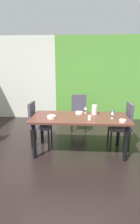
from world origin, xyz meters
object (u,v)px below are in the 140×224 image
at_px(chair_left_far, 38,122).
at_px(cup_east, 90,118).
at_px(chair_head_far, 79,111).
at_px(wine_glass_corner, 113,113).
at_px(dining_table, 80,121).
at_px(chair_right_far, 123,123).
at_px(serving_bowl_near_window, 123,121).
at_px(wine_glass_south, 85,108).
at_px(pitcher_right, 94,110).
at_px(serving_bowl_north, 51,117).
at_px(serving_bowl_rear, 79,113).
at_px(cup_near_shelf, 113,112).

distance_m(chair_left_far, cup_east, 1.26).
xyz_separation_m(chair_head_far, wine_glass_corner, (0.66, -1.45, 0.33)).
height_order(dining_table, chair_right_far, chair_right_far).
bearing_deg(dining_table, serving_bowl_near_window, -21.10).
distance_m(wine_glass_south, wine_glass_corner, 0.63).
xyz_separation_m(wine_glass_corner, pitcher_right, (-0.32, 0.28, -0.01)).
distance_m(serving_bowl_near_window, pitcher_right, 0.68).
bearing_deg(chair_head_far, serving_bowl_north, 71.36).
bearing_deg(wine_glass_south, pitcher_right, -27.08).
distance_m(serving_bowl_rear, cup_near_shelf, 0.70).
xyz_separation_m(chair_head_far, serving_bowl_north, (-0.51, -1.51, 0.25)).
height_order(serving_bowl_north, cup_near_shelf, cup_near_shelf).
bearing_deg(wine_glass_south, wine_glass_corner, -36.38).
bearing_deg(wine_glass_corner, dining_table, 171.68).
bearing_deg(serving_bowl_near_window, chair_head_far, 116.01).
xyz_separation_m(dining_table, chair_head_far, (-0.04, 1.36, -0.14)).
distance_m(dining_table, wine_glass_south, 0.36).
height_order(dining_table, serving_bowl_near_window, serving_bowl_near_window).
xyz_separation_m(chair_head_far, serving_bowl_near_window, (0.81, -1.66, 0.25)).
relative_size(chair_left_far, cup_east, 11.57).
xyz_separation_m(chair_left_far, wine_glass_corner, (1.56, -0.39, 0.33)).
bearing_deg(serving_bowl_near_window, chair_right_far, 74.64).
distance_m(chair_head_far, wine_glass_south, 1.13).
bearing_deg(cup_east, wine_glass_corner, 14.59).
distance_m(chair_head_far, cup_east, 1.60).
height_order(serving_bowl_near_window, pitcher_right, pitcher_right).
bearing_deg(serving_bowl_rear, chair_right_far, 5.67).
bearing_deg(serving_bowl_near_window, serving_bowl_rear, 147.38).
distance_m(wine_glass_corner, serving_bowl_near_window, 0.27).
bearing_deg(chair_head_far, serving_bowl_near_window, 116.01).
bearing_deg(serving_bowl_rear, wine_glass_south, 29.88).
relative_size(chair_left_far, chair_right_far, 0.99).
bearing_deg(serving_bowl_rear, chair_left_far, 174.13).
distance_m(serving_bowl_north, pitcher_right, 0.91).
bearing_deg(pitcher_right, cup_near_shelf, 8.24).
bearing_deg(chair_right_far, wine_glass_corner, 141.57).
xyz_separation_m(chair_head_far, serving_bowl_rear, (0.02, -1.15, 0.25)).
xyz_separation_m(wine_glass_south, cup_east, (0.07, -0.49, -0.06)).
xyz_separation_m(wine_glass_corner, serving_bowl_rear, (-0.64, 0.30, -0.09)).
distance_m(cup_near_shelf, pitcher_right, 0.39).
relative_size(wine_glass_south, cup_near_shelf, 1.68).
bearing_deg(dining_table, wine_glass_south, 67.44).
xyz_separation_m(dining_table, serving_bowl_north, (-0.54, -0.15, 0.11)).
relative_size(serving_bowl_north, cup_east, 2.00).
xyz_separation_m(cup_near_shelf, pitcher_right, (-0.38, -0.06, 0.06)).
height_order(chair_right_far, cup_near_shelf, chair_right_far).
bearing_deg(cup_near_shelf, chair_left_far, 178.00).
relative_size(serving_bowl_rear, cup_near_shelf, 1.75).
bearing_deg(chair_head_far, dining_table, 91.48).
height_order(chair_left_far, serving_bowl_north, chair_left_far).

